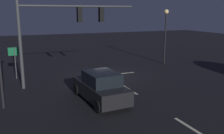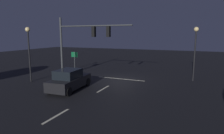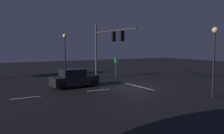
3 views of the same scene
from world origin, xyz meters
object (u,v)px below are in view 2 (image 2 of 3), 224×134
at_px(street_lamp_left_kerb, 195,44).
at_px(street_lamp_right_kerb, 29,44).
at_px(traffic_signal_assembly, 82,37).
at_px(route_sign, 74,57).
at_px(car_approaching, 69,80).

height_order(street_lamp_left_kerb, street_lamp_right_kerb, street_lamp_left_kerb).
bearing_deg(traffic_signal_assembly, street_lamp_left_kerb, -163.32).
xyz_separation_m(traffic_signal_assembly, street_lamp_right_kerb, (3.81, 3.31, -0.59)).
xyz_separation_m(street_lamp_left_kerb, street_lamp_right_kerb, (14.33, 6.46, -0.02)).
relative_size(street_lamp_left_kerb, route_sign, 2.14).
bearing_deg(route_sign, street_lamp_left_kerb, -178.65).
xyz_separation_m(traffic_signal_assembly, car_approaching, (-1.27, 4.20, -3.40)).
bearing_deg(route_sign, traffic_signal_assembly, 136.04).
relative_size(traffic_signal_assembly, route_sign, 3.29).
bearing_deg(car_approaching, street_lamp_right_kerb, -9.97).
xyz_separation_m(street_lamp_left_kerb, route_sign, (13.45, 0.32, -1.87)).
relative_size(traffic_signal_assembly, street_lamp_right_kerb, 1.55).
relative_size(traffic_signal_assembly, car_approaching, 1.78).
height_order(street_lamp_left_kerb, route_sign, street_lamp_left_kerb).
height_order(car_approaching, street_lamp_right_kerb, street_lamp_right_kerb).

